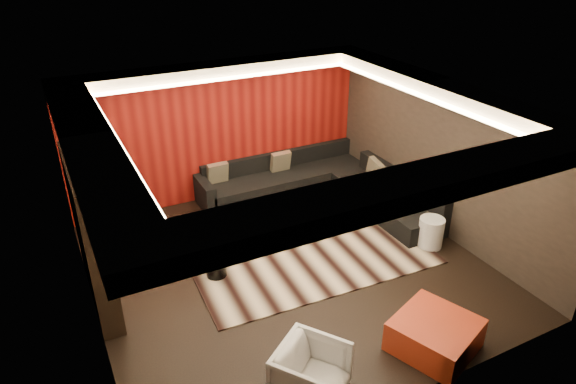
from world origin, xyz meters
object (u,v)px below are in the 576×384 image
sectional_sofa (322,187)px  armchair (311,374)px  drum_stool (216,265)px  coffee_table (311,222)px  orange_ottoman (435,335)px  white_side_table (431,232)px

sectional_sofa → armchair: bearing=-121.9°
drum_stool → sectional_sofa: sectional_sofa is taller
coffee_table → drum_stool: bearing=-163.8°
coffee_table → sectional_sofa: (0.78, 0.95, 0.14)m
orange_ottoman → drum_stool: bearing=125.7°
orange_ottoman → white_side_table: bearing=50.3°
armchair → drum_stool: bearing=58.3°
white_side_table → orange_ottoman: bearing=-129.7°
coffee_table → orange_ottoman: bearing=-91.2°
drum_stool → white_side_table: 3.74m
coffee_table → sectional_sofa: 1.24m
white_side_table → orange_ottoman: 2.53m
drum_stool → white_side_table: (3.64, -0.86, 0.06)m
coffee_table → armchair: 3.88m
coffee_table → white_side_table: bearing=-43.5°
orange_ottoman → armchair: bearing=178.5°
coffee_table → drum_stool: size_ratio=3.07×
coffee_table → sectional_sofa: size_ratio=0.32×
armchair → coffee_table: bearing=25.0°
coffee_table → white_side_table: white_side_table is taller
drum_stool → sectional_sofa: size_ratio=0.11×
orange_ottoman → sectional_sofa: bearing=79.0°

